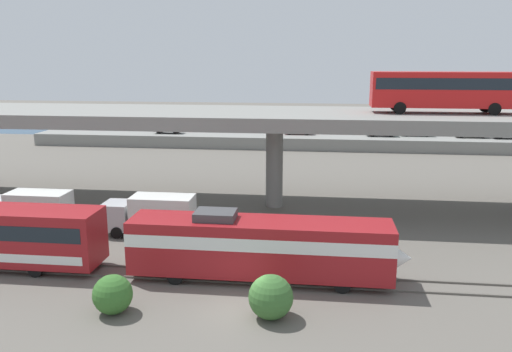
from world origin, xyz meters
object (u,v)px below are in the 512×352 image
object	(u,v)px
train_locomotive	(273,245)
parked_car_3	(167,123)
parked_car_2	(509,133)
service_truck_east	(151,214)
parked_car_0	(169,128)
transit_bus_on_overpass	(445,88)
parked_car_6	(298,129)
parked_car_4	(416,131)
service_truck_west	(29,209)
parked_car_1	(471,132)
parked_car_5	(381,131)

from	to	relation	value
train_locomotive	parked_car_3	bearing A→B (deg)	112.46
parked_car_2	parked_car_3	bearing A→B (deg)	-5.88
service_truck_east	parked_car_0	distance (m)	42.27
parked_car_0	train_locomotive	bearing A→B (deg)	112.94
transit_bus_on_overpass	parked_car_6	distance (m)	36.54
parked_car_4	parked_car_6	world-z (taller)	same
service_truck_west	parked_car_0	xyz separation A→B (m)	(-0.83, 40.92, 0.90)
parked_car_1	parked_car_6	size ratio (longest dim) A/B	1.06
service_truck_east	parked_car_4	bearing A→B (deg)	-121.72
parked_car_0	parked_car_6	xyz separation A→B (m)	(19.66, 1.37, 0.00)
train_locomotive	parked_car_4	bearing A→B (deg)	71.49
service_truck_west	parked_car_5	size ratio (longest dim) A/B	1.59
parked_car_3	transit_bus_on_overpass	bearing A→B (deg)	133.07
parked_car_2	parked_car_1	bearing A→B (deg)	-5.14
service_truck_east	parked_car_4	distance (m)	50.19
parked_car_0	parked_car_2	size ratio (longest dim) A/B	0.91
parked_car_2	train_locomotive	bearing A→B (deg)	58.80
train_locomotive	parked_car_5	size ratio (longest dim) A/B	3.88
service_truck_west	parked_car_5	world-z (taller)	parked_car_5
parked_car_5	parked_car_6	world-z (taller)	same
parked_car_2	parked_car_4	world-z (taller)	same
parked_car_1	parked_car_3	bearing A→B (deg)	-5.96
parked_car_2	parked_car_5	xyz separation A→B (m)	(-17.78, 0.24, 0.00)
parked_car_0	parked_car_3	size ratio (longest dim) A/B	1.02
parked_car_0	parked_car_5	distance (m)	31.92
parked_car_1	parked_car_2	distance (m)	5.08
parked_car_0	parked_car_4	size ratio (longest dim) A/B	0.90
transit_bus_on_overpass	parked_car_1	size ratio (longest dim) A/B	2.66
transit_bus_on_overpass	service_truck_west	bearing A→B (deg)	-163.97
transit_bus_on_overpass	service_truck_east	xyz separation A→B (m)	(-22.54, -9.27, -8.91)
service_truck_west	service_truck_east	bearing A→B (deg)	-180.00
service_truck_west	parked_car_6	distance (m)	46.30
service_truck_west	parked_car_2	xyz separation A→B (m)	(48.86, 41.48, 0.90)
parked_car_1	parked_car_6	distance (m)	24.98
parked_car_5	service_truck_east	bearing A→B (deg)	62.91
train_locomotive	service_truck_west	distance (m)	20.72
service_truck_west	parked_car_3	world-z (taller)	parked_car_3
parked_car_3	parked_car_5	size ratio (longest dim) A/B	0.96
train_locomotive	parked_car_1	world-z (taller)	train_locomotive
transit_bus_on_overpass	service_truck_east	bearing A→B (deg)	-157.64
service_truck_west	parked_car_6	xyz separation A→B (m)	(18.83, 42.29, 0.90)
parked_car_1	transit_bus_on_overpass	bearing A→B (deg)	70.57
service_truck_west	parked_car_1	size ratio (longest dim) A/B	1.50
service_truck_east	parked_car_6	xyz separation A→B (m)	(9.09, 42.29, 0.90)
service_truck_east	parked_car_3	size ratio (longest dim) A/B	1.66
service_truck_east	parked_car_1	size ratio (longest dim) A/B	1.50
train_locomotive	parked_car_5	world-z (taller)	train_locomotive
transit_bus_on_overpass	parked_car_3	distance (m)	51.99
train_locomotive	parked_car_1	distance (m)	54.70
parked_car_5	parked_car_2	bearing A→B (deg)	179.22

